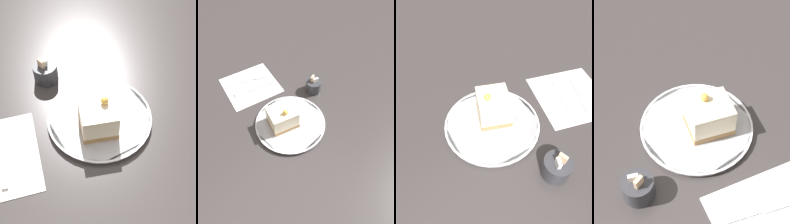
% 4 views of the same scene
% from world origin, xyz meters
% --- Properties ---
extents(ground_plane, '(4.00, 4.00, 0.00)m').
position_xyz_m(ground_plane, '(0.00, 0.00, 0.00)').
color(ground_plane, '#383333').
extents(plate, '(0.25, 0.25, 0.01)m').
position_xyz_m(plate, '(-0.03, 0.02, 0.01)').
color(plate, white).
rests_on(plate, ground_plane).
extents(cake_slice, '(0.11, 0.12, 0.09)m').
position_xyz_m(cake_slice, '(-0.04, -0.00, 0.05)').
color(cake_slice, '#9E7547').
rests_on(cake_slice, plate).
extents(napkin, '(0.25, 0.25, 0.00)m').
position_xyz_m(napkin, '(-0.29, 0.04, 0.00)').
color(napkin, white).
rests_on(napkin, ground_plane).
extents(fork, '(0.07, 0.16, 0.00)m').
position_xyz_m(fork, '(-0.31, 0.06, 0.00)').
color(fork, silver).
rests_on(fork, napkin).
extents(knife, '(0.07, 0.16, 0.00)m').
position_xyz_m(knife, '(-0.27, 0.02, 0.01)').
color(knife, silver).
rests_on(knife, napkin).
extents(sugar_bowl, '(0.06, 0.06, 0.07)m').
position_xyz_m(sugar_bowl, '(-0.08, 0.21, 0.03)').
color(sugar_bowl, '#333338').
rests_on(sugar_bowl, ground_plane).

